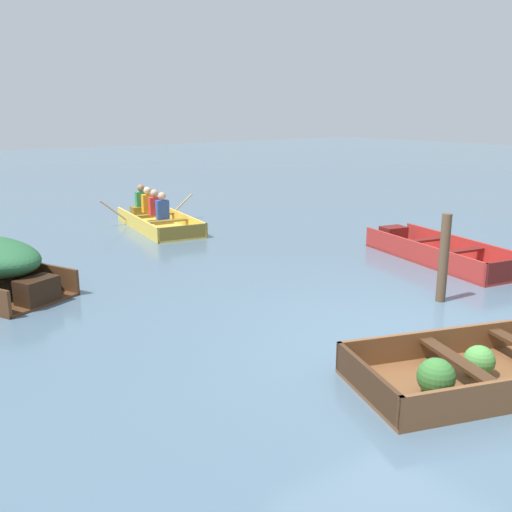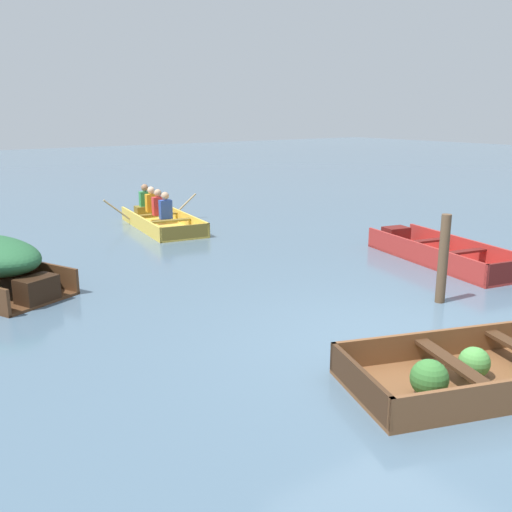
# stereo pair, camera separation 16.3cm
# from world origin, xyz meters

# --- Properties ---
(ground_plane) EXTENTS (80.00, 80.00, 0.00)m
(ground_plane) POSITION_xyz_m (0.00, 0.00, 0.00)
(ground_plane) COLOR slate
(dinghy_wooden_brown_foreground) EXTENTS (3.27, 2.23, 0.41)m
(dinghy_wooden_brown_foreground) POSITION_xyz_m (0.04, -1.16, 0.14)
(dinghy_wooden_brown_foreground) COLOR brown
(dinghy_wooden_brown_foreground) RESTS_ON ground
(skiff_red_mid_moored) EXTENTS (1.74, 3.35, 0.39)m
(skiff_red_mid_moored) POSITION_xyz_m (3.71, 2.29, 0.14)
(skiff_red_mid_moored) COLOR #AD2D28
(skiff_red_mid_moored) RESTS_ON ground
(rowboat_yellow_with_crew) EXTENTS (2.37, 3.25, 0.90)m
(rowboat_yellow_with_crew) POSITION_xyz_m (0.96, 8.29, 0.22)
(rowboat_yellow_with_crew) COLOR #E5BC47
(rowboat_yellow_with_crew) RESTS_ON ground
(mooring_post) EXTENTS (0.14, 0.14, 1.30)m
(mooring_post) POSITION_xyz_m (1.70, 0.74, 0.65)
(mooring_post) COLOR brown
(mooring_post) RESTS_ON ground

